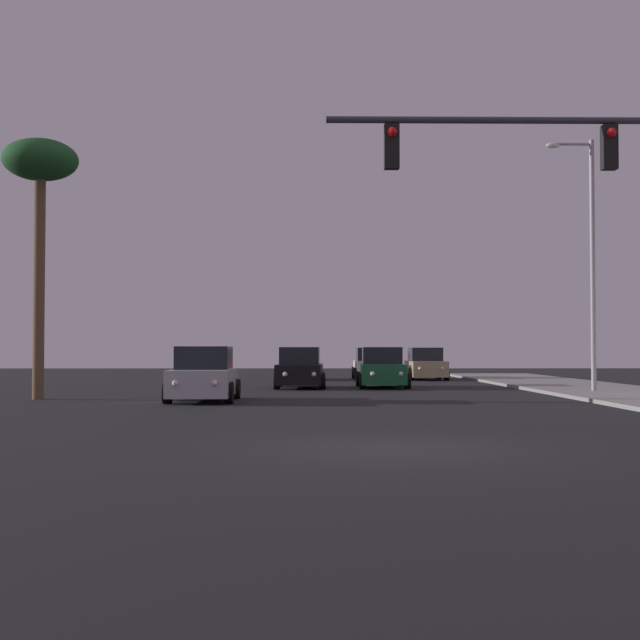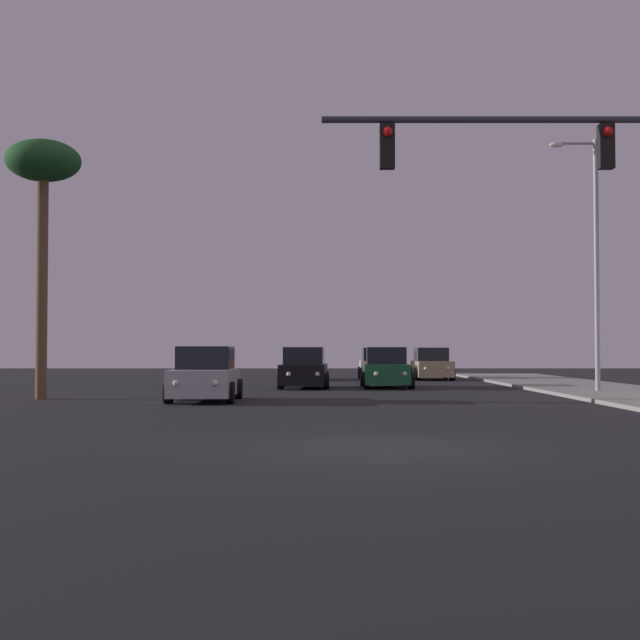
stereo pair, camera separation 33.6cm
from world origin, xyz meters
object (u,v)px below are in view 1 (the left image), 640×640
Objects in this scene: palm_tree_near at (40,174)px; car_silver at (204,376)px; traffic_light_mast at (631,190)px; car_black at (300,369)px; street_lamp at (589,251)px; car_green at (382,369)px; car_white at (372,365)px; car_tan at (425,365)px; car_red at (301,365)px.

car_silver is at bearing -10.44° from palm_tree_near.
car_silver is 14.28m from traffic_light_mast.
street_lamp reaches higher than car_black.
traffic_light_mast reaches higher than car_green.
car_silver is 0.52× the size of palm_tree_near.
car_white is 0.99× the size of car_green.
palm_tree_near reaches higher than car_tan.
car_black is at bearing 90.78° from car_red.
car_red is at bearing 65.92° from palm_tree_near.
car_white is 0.48× the size of traffic_light_mast.
car_green is (3.46, -9.73, 0.00)m from car_red.
car_red is 19.55m from car_silver.
car_tan is at bearing 104.72° from street_lamp.
car_green is 0.49× the size of traffic_light_mast.
street_lamp reaches higher than palm_tree_near.
traffic_light_mast is 14.31m from street_lamp.
traffic_light_mast is at bearing 135.05° from car_silver.
car_white is 30.10m from traffic_light_mast.
street_lamp reaches higher than traffic_light_mast.
car_silver is 0.48× the size of street_lamp.
traffic_light_mast is at bearing 102.40° from car_green.
car_silver is at bearing 135.29° from traffic_light_mast.
palm_tree_near is (-8.20, -18.35, 6.45)m from car_red.
street_lamp is at bearing 9.86° from palm_tree_near.
car_white is (-2.74, 0.90, 0.00)m from car_tan.
car_silver is (-9.36, -19.14, 0.00)m from car_tan.
traffic_light_mast is (3.11, -29.67, 4.05)m from car_white.
traffic_light_mast is 1.07× the size of palm_tree_near.
car_silver is at bearing 59.08° from car_green.
car_tan is 0.99× the size of car_black.
car_red is at bearing 124.65° from street_lamp.
car_tan is 0.48× the size of street_lamp.
palm_tree_near is (-11.99, -19.04, 6.45)m from car_white.
car_white is at bearing -18.44° from car_tan.
traffic_light_mast reaches higher than car_tan.
palm_tree_near reaches higher than car_white.
car_white is 23.41m from palm_tree_near.
palm_tree_near is at bearing 144.87° from traffic_light_mast.
street_lamp is at bearing -162.55° from car_silver.
street_lamp reaches higher than car_red.
traffic_light_mast is (3.44, -19.25, 4.05)m from car_green.
car_red is 18.88m from street_lamp.
car_black is 9.61m from car_silver.
car_tan is 0.48× the size of traffic_light_mast.
car_green is at bearing 71.81° from car_tan.
car_tan and car_green have the same top height.
car_black is 0.49× the size of traffic_light_mast.
car_black and car_red have the same top height.
car_red and car_silver have the same top height.
car_green is 1.01× the size of car_silver.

